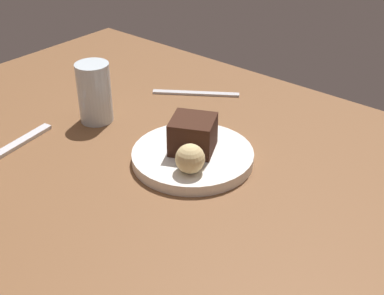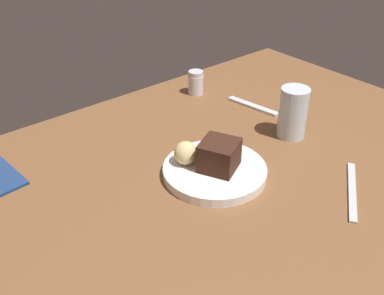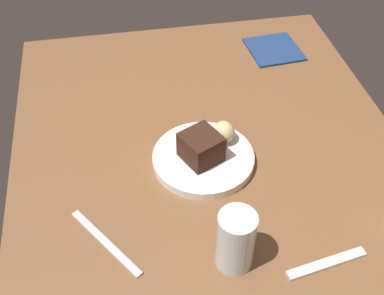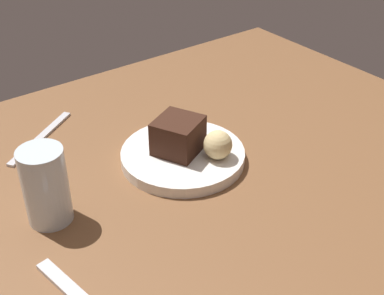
# 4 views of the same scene
# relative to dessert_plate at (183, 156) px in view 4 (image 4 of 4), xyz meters

# --- Properties ---
(dining_table) EXTENTS (1.20, 0.84, 0.03)m
(dining_table) POSITION_rel_dessert_plate_xyz_m (-0.05, -0.02, -0.02)
(dining_table) COLOR brown
(dining_table) RESTS_ON ground
(dessert_plate) EXTENTS (0.21, 0.21, 0.02)m
(dessert_plate) POSITION_rel_dessert_plate_xyz_m (0.00, 0.00, 0.00)
(dessert_plate) COLOR white
(dessert_plate) RESTS_ON dining_table
(chocolate_cake_slice) EXTENTS (0.10, 0.10, 0.06)m
(chocolate_cake_slice) POSITION_rel_dessert_plate_xyz_m (-0.00, 0.01, 0.04)
(chocolate_cake_slice) COLOR #381E14
(chocolate_cake_slice) RESTS_ON dessert_plate
(bread_roll) EXTENTS (0.05, 0.05, 0.05)m
(bread_roll) POSITION_rel_dessert_plate_xyz_m (0.04, -0.05, 0.03)
(bread_roll) COLOR #DBC184
(bread_roll) RESTS_ON dessert_plate
(water_glass) EXTENTS (0.07, 0.07, 0.12)m
(water_glass) POSITION_rel_dessert_plate_xyz_m (-0.24, -0.00, 0.05)
(water_glass) COLOR silver
(water_glass) RESTS_ON dining_table
(dessert_spoon) EXTENTS (0.04, 0.15, 0.01)m
(dessert_spoon) POSITION_rel_dessert_plate_xyz_m (-0.28, -0.16, -0.01)
(dessert_spoon) COLOR silver
(dessert_spoon) RESTS_ON dining_table
(butter_knife) EXTENTS (0.16, 0.12, 0.01)m
(butter_knife) POSITION_rel_dessert_plate_xyz_m (-0.17, 0.21, -0.01)
(butter_knife) COLOR silver
(butter_knife) RESTS_ON dining_table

